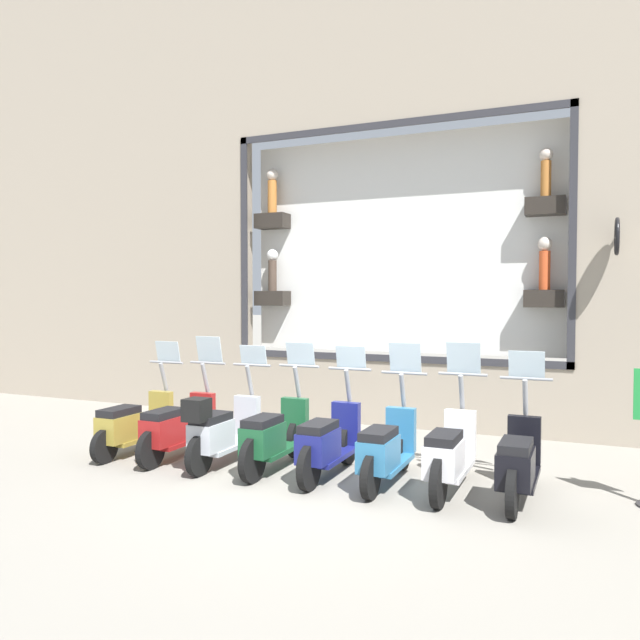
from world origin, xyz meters
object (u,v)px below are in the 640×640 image
at_px(scooter_silver_5, 220,431).
at_px(scooter_navy_3, 327,443).
at_px(scooter_olive_7, 133,425).
at_px(scooter_red_6, 176,428).
at_px(scooter_green_4, 273,437).
at_px(scooter_black_0, 518,463).
at_px(scooter_teal_2, 386,449).
at_px(scooter_white_1, 449,455).

bearing_deg(scooter_silver_5, scooter_navy_3, -87.59).
distance_m(scooter_navy_3, scooter_olive_7, 3.02).
xyz_separation_m(scooter_red_6, scooter_olive_7, (-0.01, 0.75, -0.02)).
xyz_separation_m(scooter_navy_3, scooter_red_6, (-0.00, 2.26, -0.01)).
bearing_deg(scooter_olive_7, scooter_green_4, -89.78).
bearing_deg(scooter_navy_3, scooter_black_0, -90.04).
relative_size(scooter_black_0, scooter_olive_7, 1.01).
distance_m(scooter_black_0, scooter_olive_7, 5.28).
bearing_deg(scooter_navy_3, scooter_red_6, 90.01).
height_order(scooter_teal_2, scooter_silver_5, scooter_teal_2).
height_order(scooter_white_1, scooter_green_4, scooter_white_1).
relative_size(scooter_teal_2, scooter_navy_3, 1.00).
bearing_deg(scooter_red_6, scooter_silver_5, -94.80).
height_order(scooter_teal_2, scooter_red_6, scooter_red_6).
xyz_separation_m(scooter_navy_3, scooter_silver_5, (-0.06, 1.51, 0.03)).
xyz_separation_m(scooter_black_0, scooter_white_1, (0.00, 0.75, 0.01)).
bearing_deg(scooter_silver_5, scooter_red_6, 85.20).
xyz_separation_m(scooter_black_0, scooter_teal_2, (0.00, 1.51, -0.00)).
xyz_separation_m(scooter_teal_2, scooter_olive_7, (-0.01, 3.77, -0.02)).
relative_size(scooter_green_4, scooter_olive_7, 1.01).
xyz_separation_m(scooter_teal_2, scooter_silver_5, (-0.06, 2.26, 0.04)).
bearing_deg(scooter_white_1, scooter_olive_7, 90.13).
bearing_deg(scooter_olive_7, scooter_silver_5, -92.15).
bearing_deg(scooter_white_1, scooter_navy_3, 90.12).
distance_m(scooter_black_0, scooter_teal_2, 1.51).
xyz_separation_m(scooter_green_4, scooter_red_6, (-0.00, 1.51, -0.01)).
height_order(scooter_black_0, scooter_white_1, scooter_white_1).
xyz_separation_m(scooter_white_1, scooter_olive_7, (-0.01, 4.52, -0.03)).
bearing_deg(scooter_black_0, scooter_red_6, 89.98).
xyz_separation_m(scooter_white_1, scooter_silver_5, (-0.07, 3.02, 0.03)).
xyz_separation_m(scooter_navy_3, scooter_olive_7, (-0.01, 3.02, -0.02)).
bearing_deg(scooter_green_4, scooter_teal_2, -90.12).
relative_size(scooter_black_0, scooter_navy_3, 1.00).
bearing_deg(scooter_red_6, scooter_green_4, -89.91).
height_order(scooter_teal_2, scooter_navy_3, scooter_teal_2).
distance_m(scooter_silver_5, scooter_red_6, 0.76).
bearing_deg(scooter_olive_7, scooter_navy_3, -89.87).
height_order(scooter_black_0, scooter_navy_3, scooter_black_0).
bearing_deg(scooter_navy_3, scooter_green_4, 89.85).
bearing_deg(scooter_teal_2, scooter_green_4, 89.88).
bearing_deg(scooter_green_4, scooter_olive_7, 90.22).
bearing_deg(scooter_silver_5, scooter_black_0, -89.06).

